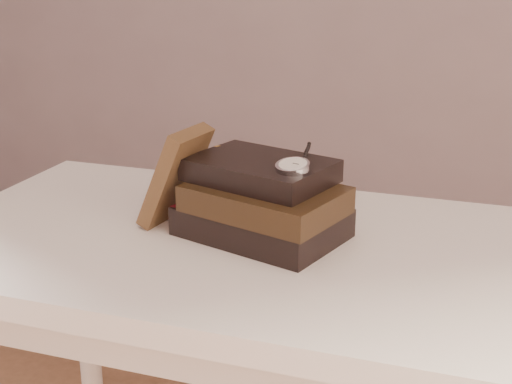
% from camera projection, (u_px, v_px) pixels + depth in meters
% --- Properties ---
extents(table, '(1.00, 0.60, 0.75)m').
position_uv_depth(table, '(226.00, 285.00, 1.19)').
color(table, white).
rests_on(table, ground).
extents(book_stack, '(0.30, 0.25, 0.13)m').
position_uv_depth(book_stack, '(263.00, 202.00, 1.14)').
color(book_stack, black).
rests_on(book_stack, table).
extents(journal, '(0.11, 0.12, 0.17)m').
position_uv_depth(journal, '(176.00, 176.00, 1.18)').
color(journal, '#3C2717').
rests_on(journal, table).
extents(pocket_watch, '(0.07, 0.16, 0.02)m').
position_uv_depth(pocket_watch, '(294.00, 165.00, 1.07)').
color(pocket_watch, silver).
rests_on(pocket_watch, book_stack).
extents(eyeglasses, '(0.14, 0.15, 0.05)m').
position_uv_depth(eyeglasses, '(249.00, 172.00, 1.25)').
color(eyeglasses, silver).
rests_on(eyeglasses, book_stack).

